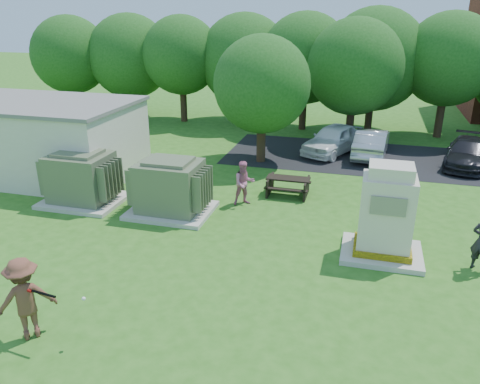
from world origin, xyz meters
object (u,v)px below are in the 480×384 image
(transformer_left, at_px, (82,179))
(picnic_table, at_px, (288,184))
(car_silver_a, at_px, (371,143))
(person_at_picnic, at_px, (244,183))
(generator_cabinet, at_px, (386,217))
(batter, at_px, (25,299))
(car_white, at_px, (333,139))
(car_dark, at_px, (467,153))
(transformer_right, at_px, (170,188))

(transformer_left, distance_m, picnic_table, 8.14)
(car_silver_a, bearing_deg, person_at_picnic, 64.19)
(generator_cabinet, bearing_deg, batter, -142.07)
(car_white, bearing_deg, generator_cabinet, -53.53)
(picnic_table, bearing_deg, car_dark, 38.51)
(batter, height_order, car_white, batter)
(person_at_picnic, bearing_deg, transformer_left, 163.14)
(batter, bearing_deg, generator_cabinet, 174.20)
(car_white, bearing_deg, batter, -84.20)
(person_at_picnic, relative_size, car_silver_a, 0.40)
(transformer_left, height_order, generator_cabinet, generator_cabinet)
(picnic_table, height_order, batter, batter)
(generator_cabinet, bearing_deg, picnic_table, 131.16)
(picnic_table, distance_m, car_silver_a, 7.18)
(generator_cabinet, relative_size, car_dark, 0.67)
(batter, relative_size, person_at_picnic, 1.16)
(car_silver_a, height_order, car_dark, car_silver_a)
(transformer_left, height_order, batter, transformer_left)
(batter, xyz_separation_m, car_silver_a, (7.38, 16.76, -0.29))
(transformer_left, xyz_separation_m, car_white, (8.82, 9.44, -0.22))
(transformer_left, bearing_deg, picnic_table, 20.96)
(person_at_picnic, bearing_deg, picnic_table, 13.08)
(transformer_right, distance_m, car_white, 10.74)
(transformer_left, bearing_deg, generator_cabinet, -6.52)
(person_at_picnic, xyz_separation_m, car_silver_a, (4.64, 7.84, -0.15))
(generator_cabinet, height_order, car_dark, generator_cabinet)
(generator_cabinet, xyz_separation_m, car_dark, (3.97, 10.27, -0.65))
(picnic_table, bearing_deg, generator_cabinet, -48.84)
(picnic_table, bearing_deg, car_white, 79.30)
(generator_cabinet, bearing_deg, car_dark, 68.86)
(transformer_left, distance_m, car_white, 12.92)
(transformer_right, distance_m, picnic_table, 4.88)
(generator_cabinet, relative_size, car_white, 0.67)
(picnic_table, height_order, car_white, car_white)
(generator_cabinet, distance_m, car_white, 11.01)
(batter, distance_m, car_silver_a, 18.32)
(transformer_right, bearing_deg, batter, -92.51)
(car_white, bearing_deg, picnic_table, -77.00)
(person_at_picnic, distance_m, car_silver_a, 9.11)
(batter, distance_m, car_dark, 20.24)
(picnic_table, relative_size, car_dark, 0.39)
(car_white, bearing_deg, car_dark, 19.61)
(generator_cabinet, bearing_deg, car_silver_a, 92.68)
(generator_cabinet, height_order, batter, generator_cabinet)
(transformer_left, height_order, transformer_right, same)
(transformer_left, distance_m, batter, 8.16)
(transformer_right, distance_m, batter, 7.43)
(transformer_left, height_order, person_at_picnic, transformer_left)
(picnic_table, bearing_deg, batter, -112.18)
(batter, bearing_deg, person_at_picnic, -150.78)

